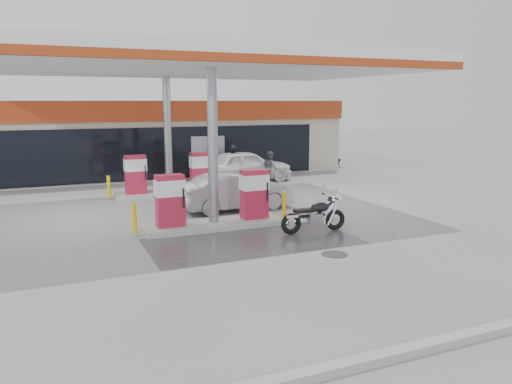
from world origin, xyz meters
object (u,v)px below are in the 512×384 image
parked_motorcycle (315,216)px  pump_island_far (169,179)px  parked_car_right (307,157)px  sedan_white (246,166)px  biker_walking (233,165)px  hatchback_silver (236,191)px  pump_island_near (214,206)px  attendant (270,168)px

parked_motorcycle → pump_island_far: bearing=111.7°
parked_motorcycle → parked_car_right: parked_car_right is taller
sedan_white → biker_walking: 0.68m
pump_island_far → biker_walking: (3.75, 2.20, 0.16)m
pump_island_far → sedan_white: (4.43, 2.20, 0.08)m
parked_car_right → pump_island_far: bearing=135.5°
sedan_white → hatchback_silver: 6.63m
pump_island_far → parked_motorcycle: bearing=-71.1°
sedan_white → parked_car_right: 6.75m
pump_island_near → biker_walking: pump_island_near is taller
parked_motorcycle → hatchback_silver: hatchback_silver is taller
pump_island_far → parked_car_right: size_ratio=1.23×
parked_car_right → biker_walking: bearing=135.9°
attendant → parked_car_right: size_ratio=0.38×
pump_island_near → attendant: pump_island_near is taller
pump_island_near → parked_motorcycle: size_ratio=2.37×
attendant → biker_walking: 1.89m
attendant → parked_car_right: 6.93m
biker_walking → sedan_white: bearing=-10.2°
parked_car_right → attendant: bearing=150.8°
pump_island_near → parked_motorcycle: 3.21m
attendant → biker_walking: (-1.46, 1.20, 0.07)m
biker_walking → pump_island_far: bearing=-159.8°
attendant → parked_car_right: attendant is taller
pump_island_near → hatchback_silver: pump_island_near is taller
hatchback_silver → parked_car_right: 12.90m
sedan_white → attendant: (0.78, -1.20, 0.01)m
attendant → hatchback_silver: 6.00m
pump_island_far → pump_island_near: bearing=-90.0°
sedan_white → hatchback_silver: (-2.82, -6.00, -0.10)m
sedan_white → attendant: size_ratio=2.89×
parked_motorcycle → hatchback_silver: size_ratio=0.51×
pump_island_far → biker_walking: 4.35m
pump_island_near → attendant: 8.72m
attendant → biker_walking: size_ratio=0.92×
pump_island_far → attendant: size_ratio=3.20×
pump_island_far → parked_motorcycle: (2.67, -7.77, -0.22)m
hatchback_silver → biker_walking: biker_walking is taller
pump_island_far → hatchback_silver: (1.61, -3.80, -0.02)m
pump_island_far → biker_walking: bearing=30.4°
pump_island_far → attendant: pump_island_far is taller
sedan_white → hatchback_silver: size_ratio=1.10×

